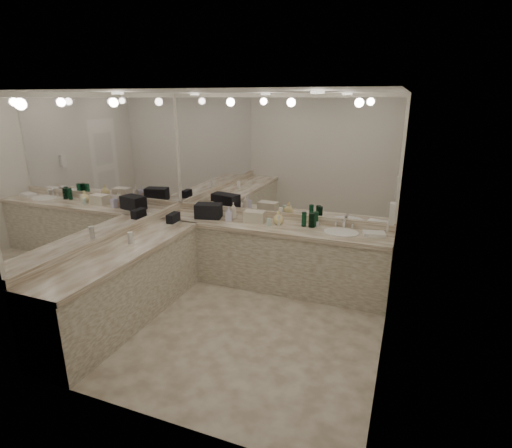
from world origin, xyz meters
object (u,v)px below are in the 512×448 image
at_px(cream_cosmetic_case, 255,216).
at_px(soap_bottle_a, 233,211).
at_px(hand_towel, 374,234).
at_px(soap_bottle_b, 229,214).
at_px(soap_bottle_c, 278,217).
at_px(black_toiletry_bag, 209,211).
at_px(wall_phone, 392,214).
at_px(sink, 341,233).

distance_m(cream_cosmetic_case, soap_bottle_a, 0.35).
height_order(hand_towel, soap_bottle_b, soap_bottle_b).
bearing_deg(soap_bottle_b, soap_bottle_c, 8.59).
relative_size(black_toiletry_bag, soap_bottle_c, 1.91).
bearing_deg(wall_phone, hand_towel, 110.79).
height_order(cream_cosmetic_case, soap_bottle_b, soap_bottle_b).
bearing_deg(hand_towel, black_toiletry_bag, -178.56).
distance_m(sink, soap_bottle_a, 1.54).
bearing_deg(soap_bottle_b, wall_phone, -11.59).
bearing_deg(sink, soap_bottle_c, 176.86).
height_order(sink, soap_bottle_b, soap_bottle_b).
distance_m(wall_phone, soap_bottle_a, 2.24).
relative_size(cream_cosmetic_case, soap_bottle_b, 1.39).
relative_size(hand_towel, soap_bottle_b, 1.31).
bearing_deg(hand_towel, sink, -175.23).
height_order(black_toiletry_bag, soap_bottle_b, black_toiletry_bag).
distance_m(cream_cosmetic_case, hand_towel, 1.60).
xyz_separation_m(hand_towel, soap_bottle_a, (-1.94, 0.03, 0.10)).
bearing_deg(wall_phone, sink, 140.43).
relative_size(wall_phone, black_toiletry_bag, 0.66).
distance_m(sink, hand_towel, 0.40).
height_order(sink, cream_cosmetic_case, cream_cosmetic_case).
bearing_deg(black_toiletry_bag, wall_phone, -10.81).
xyz_separation_m(cream_cosmetic_case, soap_bottle_b, (-0.36, -0.07, 0.02)).
xyz_separation_m(wall_phone, soap_bottle_c, (-1.47, 0.55, -0.36)).
bearing_deg(soap_bottle_a, black_toiletry_bag, -165.37).
bearing_deg(soap_bottle_b, hand_towel, 2.66).
distance_m(sink, wall_phone, 0.91).
height_order(black_toiletry_bag, cream_cosmetic_case, black_toiletry_bag).
distance_m(sink, soap_bottle_b, 1.56).
bearing_deg(soap_bottle_c, black_toiletry_bag, -176.02).
height_order(sink, hand_towel, hand_towel).
bearing_deg(soap_bottle_a, soap_bottle_b, -97.93).
relative_size(sink, cream_cosmetic_case, 1.57).
xyz_separation_m(sink, soap_bottle_a, (-1.54, 0.07, 0.12)).
distance_m(sink, black_toiletry_bag, 1.89).
bearing_deg(wall_phone, soap_bottle_a, 165.16).
bearing_deg(soap_bottle_b, sink, 2.11).
height_order(wall_phone, cream_cosmetic_case, wall_phone).
relative_size(sink, soap_bottle_c, 2.32).
relative_size(hand_towel, soap_bottle_a, 1.13).
bearing_deg(cream_cosmetic_case, wall_phone, -21.03).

